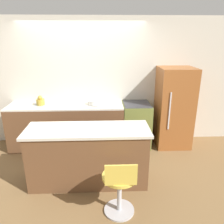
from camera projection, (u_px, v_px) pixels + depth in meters
ground_plane at (83, 153)px, 4.37m from camera, size 14.00×14.00×0.00m
wall_back at (83, 82)px, 4.58m from camera, size 8.00×0.06×2.60m
back_counter at (67, 126)px, 4.52m from camera, size 2.30×0.62×0.92m
kitchen_island at (89, 155)px, 3.39m from camera, size 1.86×0.63×0.91m
oven_range at (136, 125)px, 4.58m from camera, size 0.56×0.63×0.92m
refrigerator at (174, 108)px, 4.48m from camera, size 0.69×0.66×1.64m
stool_chair at (120, 187)px, 2.76m from camera, size 0.45×0.45×0.83m
kettle at (40, 101)px, 4.32m from camera, size 0.16×0.16×0.19m
mixing_bowl at (96, 102)px, 4.38m from camera, size 0.28×0.28×0.09m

